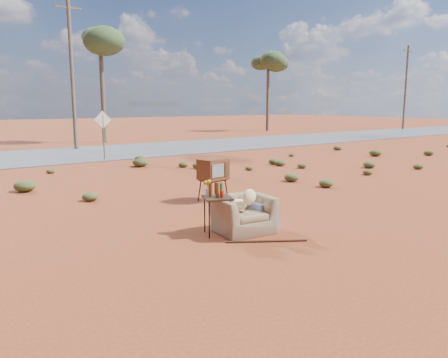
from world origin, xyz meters
TOP-DOWN VIEW (x-y plane):
  - ground at (0.00, 0.00)m, footprint 140.00×140.00m
  - highway at (0.00, 15.00)m, footprint 140.00×7.00m
  - armchair at (-0.38, -0.34)m, footprint 1.35×0.83m
  - tv_unit at (0.67, 2.28)m, footprint 0.76×0.65m
  - side_table at (-0.98, -0.16)m, footprint 0.67×0.67m
  - rusty_bar at (-0.53, -1.13)m, footprint 1.29×0.83m
  - road_sign at (1.50, 12.00)m, footprint 0.78×0.06m
  - eucalyptus_center at (5.00, 21.00)m, footprint 3.20×3.20m
  - eucalyptus_right at (22.00, 24.00)m, footprint 3.20×3.20m
  - utility_pole_center at (2.00, 17.50)m, footprint 1.40×0.20m
  - utility_pole_east at (34.00, 17.50)m, footprint 1.40×0.20m
  - scrub_patch at (-0.82, 4.41)m, footprint 17.49×8.07m

SIDE VIEW (x-z plane):
  - ground at x=0.00m, z-range 0.00..0.00m
  - highway at x=0.00m, z-range 0.00..0.04m
  - rusty_bar at x=-0.53m, z-range 0.00..0.04m
  - scrub_patch at x=-0.82m, z-range -0.03..0.30m
  - armchair at x=-0.38m, z-range -0.03..0.92m
  - side_table at x=-0.98m, z-range 0.25..1.29m
  - tv_unit at x=0.67m, z-range 0.27..1.36m
  - road_sign at x=1.50m, z-range 0.41..2.60m
  - utility_pole_center at x=2.00m, z-range 0.15..8.15m
  - utility_pole_east at x=34.00m, z-range 0.15..8.15m
  - eucalyptus_right at x=22.00m, z-range 2.39..9.49m
  - eucalyptus_center at x=5.00m, z-range 2.63..10.23m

